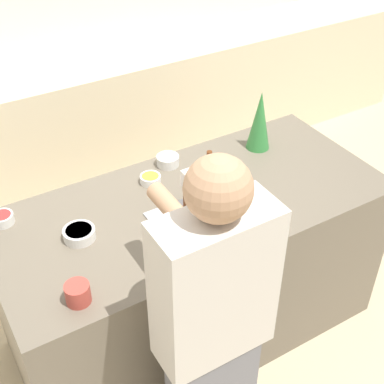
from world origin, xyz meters
The scene contains 14 objects.
ground_plane centered at (0.00, 0.00, 0.00)m, with size 12.00×12.00×0.00m, color #C6B28E.
wall_back centered at (0.00, 2.02, 1.30)m, with size 8.00×0.05×2.60m.
back_cabinet_block centered at (0.00, 1.69, 0.46)m, with size 6.00×0.60×0.93m.
kitchen_island centered at (0.00, 0.00, 0.45)m, with size 1.90×0.86×0.90m.
baking_tray centered at (-0.01, -0.11, 0.90)m, with size 0.47×0.30×0.01m.
gingerbread_house centered at (-0.01, -0.11, 1.03)m, with size 0.16×0.14×0.32m.
decorative_tree centered at (0.55, 0.23, 1.07)m, with size 0.13×0.13×0.33m.
candy_bowl_front_corner centered at (0.17, 0.18, 0.93)m, with size 0.10×0.10×0.05m.
candy_bowl_near_tray_right centered at (0.05, 0.33, 0.93)m, with size 0.12×0.12×0.05m.
candy_bowl_center_rear centered at (-0.55, 0.03, 0.93)m, with size 0.14×0.14×0.05m.
candy_bowl_far_left centered at (-0.81, 0.31, 0.93)m, with size 0.10×0.10×0.05m.
candy_bowl_beside_tree centered at (-0.10, 0.24, 0.92)m, with size 0.10×0.10×0.04m.
mug centered at (-0.69, -0.30, 0.94)m, with size 0.10×0.10×0.08m.
person centered at (-0.31, -0.66, 0.84)m, with size 0.43×0.53×1.63m.
Camera 1 is at (-1.02, -1.70, 2.46)m, focal length 50.00 mm.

